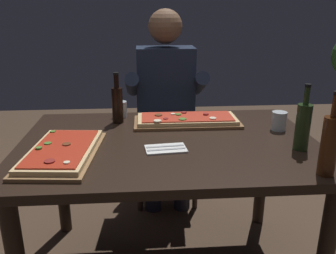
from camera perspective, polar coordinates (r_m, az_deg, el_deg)
The scene contains 11 objects.
dining_table at distance 1.72m, azimuth 0.13°, elevation -5.13°, with size 1.40×0.96×0.74m.
pizza_rectangular_front at distance 1.91m, azimuth 3.06°, elevation 1.10°, with size 0.57×0.24×0.05m.
pizza_rectangular_left at distance 1.57m, azimuth -16.63°, elevation -3.81°, with size 0.33×0.52×0.05m.
wine_bottle_dark at distance 1.93m, azimuth -8.15°, elevation 3.77°, with size 0.06×0.06×0.27m.
oil_bottle_amber at distance 1.43m, azimuth 24.53°, elevation -2.53°, with size 0.06×0.06×0.32m.
vinegar_bottle_green at distance 1.65m, azimuth 20.87°, elevation 0.23°, with size 0.06×0.06×0.29m.
tumbler_near_camera at distance 1.89m, azimuth 17.41°, elevation 0.93°, with size 0.08×0.08×0.10m.
tumbler_far_side at distance 2.04m, azimuth -7.59°, elevation 2.85°, with size 0.07×0.07×0.09m.
napkin_cutlery_set at distance 1.57m, azimuth -0.36°, elevation -3.52°, with size 0.19×0.13×0.01m.
diner_chair at distance 2.57m, azimuth -0.50°, elevation -0.58°, with size 0.44×0.44×0.87m.
seated_diner at distance 2.38m, azimuth -0.32°, elevation 4.27°, with size 0.53×0.41×1.33m.
Camera 1 is at (-0.12, -1.56, 1.34)m, focal length 37.91 mm.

